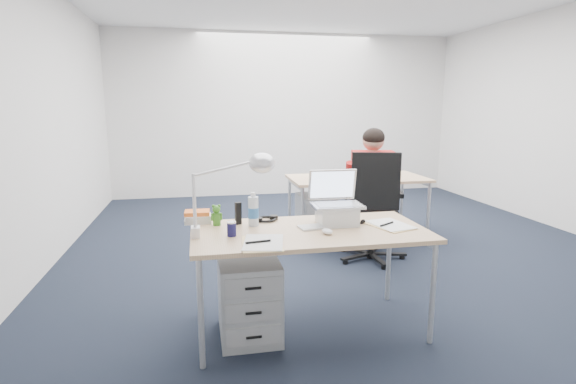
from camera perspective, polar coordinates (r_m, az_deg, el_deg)
The scene contains 24 objects.
floor at distance 4.88m, azimuth 7.79°, elevation -7.91°, with size 7.00×7.00×0.00m, color black.
room at distance 4.62m, azimuth 8.35°, elevation 12.65°, with size 6.02×7.02×2.80m.
desk_near at distance 3.10m, azimuth 2.77°, elevation -5.64°, with size 1.60×0.80×0.73m.
desk_far at distance 5.39m, azimuth 8.79°, elevation 1.39°, with size 1.60×0.80×0.73m.
office_chair at distance 4.68m, azimuth 10.55°, elevation -4.68°, with size 0.88×0.88×1.13m.
seated_person at distance 4.78m, azimuth 10.31°, elevation -0.01°, with size 0.51×0.78×1.34m.
drawer_pedestal_near at distance 3.17m, azimuth -4.98°, elevation -13.18°, with size 0.40×0.50×0.55m, color #9DA0A2.
drawer_pedestal_far at distance 5.23m, azimuth 3.61°, elevation -3.38°, with size 0.40×0.50×0.55m, color #9DA0A2.
silver_laptop at distance 3.20m, azimuth 6.27°, elevation -0.82°, with size 0.35×0.28×0.38m, color silver, non-canonical shape.
wireless_keyboard at distance 3.15m, azimuth 4.19°, elevation -4.35°, with size 0.31×0.13×0.02m, color white.
computer_mouse at distance 2.99m, azimuth 5.01°, elevation -5.02°, with size 0.06×0.10×0.04m, color white.
headphones at distance 3.32m, azimuth -2.81°, elevation -3.37°, with size 0.20×0.15×0.03m, color black, non-canonical shape.
can_koozie at distance 2.95m, azimuth -7.17°, elevation -4.66°, with size 0.06×0.06×0.10m, color #171543.
water_bottle at distance 3.17m, azimuth -4.43°, elevation -2.19°, with size 0.07×0.07×0.24m, color silver.
bear_figurine at distance 3.22m, azimuth -9.06°, elevation -2.87°, with size 0.08×0.06×0.15m, color #256C1D, non-canonical shape.
book_stack at distance 3.33m, azimuth -11.38°, elevation -3.09°, with size 0.19×0.14×0.09m, color silver.
cordless_phone at distance 3.22m, azimuth -6.34°, elevation -2.71°, with size 0.04×0.03×0.16m, color black.
papers_left at distance 2.77m, azimuth -3.34°, elevation -6.53°, with size 0.24×0.34×0.01m, color #FBD891.
papers_right at distance 3.25m, azimuth 12.77°, elevation -4.16°, with size 0.23×0.32×0.01m, color #FBD891.
sunglasses at distance 3.26m, azimuth 9.16°, elevation -3.89°, with size 0.10×0.04×0.02m, color black, non-canonical shape.
desk_lamp at distance 2.91m, azimuth -8.54°, elevation -0.19°, with size 0.49×0.18×0.56m, color silver, non-canonical shape.
dark_laptop at distance 5.15m, azimuth 11.59°, elevation 2.90°, with size 0.38×0.37×0.27m, color black, non-canonical shape.
far_cup at distance 5.61m, azimuth 13.49°, elevation 2.65°, with size 0.08×0.08×0.11m, color white.
far_papers at distance 5.42m, azimuth 4.98°, elevation 2.07°, with size 0.20×0.29×0.01m, color white.
Camera 1 is at (-1.54, -4.35, 1.57)m, focal length 28.00 mm.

